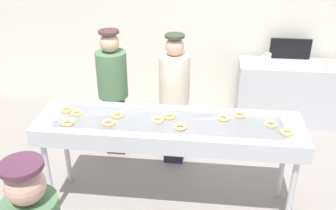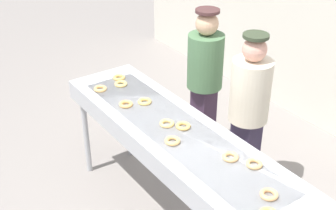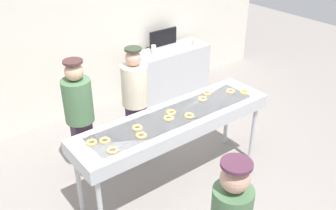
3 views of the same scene
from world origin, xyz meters
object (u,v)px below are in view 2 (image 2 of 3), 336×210
at_px(glazed_donut_4, 254,164).
at_px(glazed_donut_7, 145,101).
at_px(glazed_donut_1, 100,89).
at_px(glazed_donut_9, 269,194).
at_px(glazed_donut_6, 167,123).
at_px(glazed_donut_0, 172,141).
at_px(glazed_donut_2, 183,126).
at_px(worker_baker, 205,74).
at_px(glazed_donut_8, 230,157).
at_px(fryer_conveyor, 176,140).
at_px(glazed_donut_11, 121,84).
at_px(glazed_donut_3, 126,104).
at_px(worker_assistant, 249,108).
at_px(glazed_donut_10, 119,77).

bearing_deg(glazed_donut_4, glazed_donut_7, -173.10).
xyz_separation_m(glazed_donut_1, glazed_donut_9, (1.94, 0.20, 0.00)).
bearing_deg(glazed_donut_6, glazed_donut_0, -25.31).
xyz_separation_m(glazed_donut_2, worker_baker, (-0.81, 0.88, -0.10)).
bearing_deg(glazed_donut_8, glazed_donut_1, -169.76).
height_order(glazed_donut_0, glazed_donut_7, same).
bearing_deg(glazed_donut_0, glazed_donut_4, 28.20).
height_order(glazed_donut_7, glazed_donut_9, same).
bearing_deg(glazed_donut_0, glazed_donut_1, -177.49).
bearing_deg(glazed_donut_0, glazed_donut_2, 121.69).
bearing_deg(fryer_conveyor, glazed_donut_8, 10.16).
relative_size(glazed_donut_9, glazed_donut_11, 1.00).
relative_size(glazed_donut_1, glazed_donut_9, 1.00).
distance_m(glazed_donut_8, worker_baker, 1.59).
bearing_deg(glazed_donut_0, glazed_donut_9, 10.06).
bearing_deg(glazed_donut_3, glazed_donut_6, 13.30).
distance_m(glazed_donut_11, worker_baker, 0.93).
distance_m(glazed_donut_7, glazed_donut_9, 1.49).
xyz_separation_m(glazed_donut_0, glazed_donut_7, (-0.64, 0.16, 0.00)).
height_order(glazed_donut_7, worker_baker, worker_baker).
relative_size(glazed_donut_3, glazed_donut_9, 1.00).
height_order(glazed_donut_4, worker_assistant, worker_assistant).
distance_m(fryer_conveyor, glazed_donut_9, 0.98).
bearing_deg(fryer_conveyor, glazed_donut_3, -167.34).
distance_m(glazed_donut_4, glazed_donut_6, 0.82).
relative_size(glazed_donut_7, worker_baker, 0.07).
bearing_deg(glazed_donut_2, glazed_donut_9, -2.45).
bearing_deg(worker_assistant, glazed_donut_4, 125.32).
distance_m(fryer_conveyor, worker_baker, 1.24).
xyz_separation_m(glazed_donut_6, worker_assistant, (0.08, 0.85, -0.10)).
height_order(glazed_donut_2, glazed_donut_11, same).
xyz_separation_m(glazed_donut_8, glazed_donut_9, (0.45, -0.07, 0.00)).
distance_m(fryer_conveyor, glazed_donut_3, 0.59).
relative_size(glazed_donut_6, glazed_donut_10, 1.00).
xyz_separation_m(glazed_donut_4, glazed_donut_10, (-1.75, -0.09, 0.00)).
bearing_deg(glazed_donut_2, glazed_donut_7, -176.11).
relative_size(glazed_donut_4, glazed_donut_8, 1.00).
xyz_separation_m(glazed_donut_6, glazed_donut_11, (-0.83, 0.05, 0.00)).
xyz_separation_m(glazed_donut_3, glazed_donut_10, (-0.49, 0.21, 0.00)).
height_order(glazed_donut_4, glazed_donut_7, same).
height_order(glazed_donut_6, glazed_donut_10, same).
distance_m(glazed_donut_2, worker_baker, 1.20).
bearing_deg(glazed_donut_4, glazed_donut_3, -166.38).
bearing_deg(glazed_donut_9, glazed_donut_8, 171.02).
xyz_separation_m(glazed_donut_4, worker_assistant, (-0.72, 0.65, -0.10)).
height_order(fryer_conveyor, worker_assistant, worker_assistant).
bearing_deg(glazed_donut_9, glazed_donut_11, 179.82).
bearing_deg(glazed_donut_1, glazed_donut_0, 2.51).
height_order(fryer_conveyor, glazed_donut_6, glazed_donut_6).
bearing_deg(glazed_donut_10, worker_assistant, 35.66).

